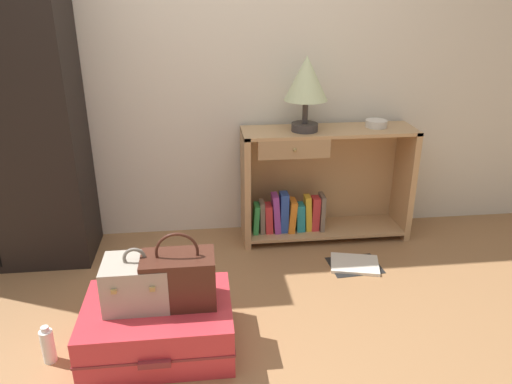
{
  "coord_description": "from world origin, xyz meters",
  "views": [
    {
      "loc": [
        -0.01,
        -1.76,
        1.6
      ],
      "look_at": [
        0.28,
        0.78,
        0.55
      ],
      "focal_mm": 34.44,
      "sensor_mm": 36.0,
      "label": 1
    }
  ],
  "objects_px": {
    "bowl": "(376,124)",
    "train_case": "(137,282)",
    "handbag": "(179,279)",
    "table_lamp": "(306,82)",
    "bookshelf": "(318,186)",
    "open_book_on_floor": "(355,264)",
    "suitcase_large": "(159,326)",
    "bottle": "(48,345)"
  },
  "relations": [
    {
      "from": "bookshelf",
      "to": "train_case",
      "type": "bearing_deg",
      "value": -136.1
    },
    {
      "from": "bowl",
      "to": "handbag",
      "type": "relative_size",
      "value": 0.39
    },
    {
      "from": "handbag",
      "to": "open_book_on_floor",
      "type": "height_order",
      "value": "handbag"
    },
    {
      "from": "table_lamp",
      "to": "train_case",
      "type": "bearing_deg",
      "value": -134.04
    },
    {
      "from": "train_case",
      "to": "open_book_on_floor",
      "type": "distance_m",
      "value": 1.43
    },
    {
      "from": "bowl",
      "to": "bottle",
      "type": "bearing_deg",
      "value": -149.38
    },
    {
      "from": "bookshelf",
      "to": "train_case",
      "type": "xyz_separation_m",
      "value": [
        -1.1,
        -1.06,
        -0.01
      ]
    },
    {
      "from": "bowl",
      "to": "open_book_on_floor",
      "type": "bearing_deg",
      "value": -116.45
    },
    {
      "from": "bookshelf",
      "to": "open_book_on_floor",
      "type": "height_order",
      "value": "bookshelf"
    },
    {
      "from": "bowl",
      "to": "bookshelf",
      "type": "bearing_deg",
      "value": 179.79
    },
    {
      "from": "handbag",
      "to": "train_case",
      "type": "bearing_deg",
      "value": 176.16
    },
    {
      "from": "suitcase_large",
      "to": "train_case",
      "type": "height_order",
      "value": "train_case"
    },
    {
      "from": "bookshelf",
      "to": "open_book_on_floor",
      "type": "relative_size",
      "value": 3.31
    },
    {
      "from": "bottle",
      "to": "suitcase_large",
      "type": "bearing_deg",
      "value": 4.68
    },
    {
      "from": "bowl",
      "to": "train_case",
      "type": "height_order",
      "value": "bowl"
    },
    {
      "from": "bookshelf",
      "to": "table_lamp",
      "type": "bearing_deg",
      "value": -160.52
    },
    {
      "from": "train_case",
      "to": "bookshelf",
      "type": "bearing_deg",
      "value": 43.9
    },
    {
      "from": "bowl",
      "to": "handbag",
      "type": "xyz_separation_m",
      "value": [
        -1.28,
        -1.07,
        -0.42
      ]
    },
    {
      "from": "table_lamp",
      "to": "bowl",
      "type": "distance_m",
      "value": 0.57
    },
    {
      "from": "table_lamp",
      "to": "bottle",
      "type": "height_order",
      "value": "table_lamp"
    },
    {
      "from": "bookshelf",
      "to": "suitcase_large",
      "type": "xyz_separation_m",
      "value": [
        -1.02,
        -1.08,
        -0.25
      ]
    },
    {
      "from": "train_case",
      "to": "handbag",
      "type": "xyz_separation_m",
      "value": [
        0.19,
        -0.01,
        0.01
      ]
    },
    {
      "from": "bowl",
      "to": "open_book_on_floor",
      "type": "height_order",
      "value": "bowl"
    },
    {
      "from": "bookshelf",
      "to": "bowl",
      "type": "relative_size",
      "value": 8.09
    },
    {
      "from": "bowl",
      "to": "bottle",
      "type": "height_order",
      "value": "bowl"
    },
    {
      "from": "bowl",
      "to": "handbag",
      "type": "height_order",
      "value": "bowl"
    },
    {
      "from": "bookshelf",
      "to": "handbag",
      "type": "relative_size",
      "value": 3.12
    },
    {
      "from": "train_case",
      "to": "bottle",
      "type": "bearing_deg",
      "value": -171.4
    },
    {
      "from": "open_book_on_floor",
      "to": "bowl",
      "type": "bearing_deg",
      "value": 63.55
    },
    {
      "from": "bowl",
      "to": "bottle",
      "type": "relative_size",
      "value": 0.73
    },
    {
      "from": "open_book_on_floor",
      "to": "suitcase_large",
      "type": "bearing_deg",
      "value": -151.59
    },
    {
      "from": "suitcase_large",
      "to": "bottle",
      "type": "height_order",
      "value": "suitcase_large"
    },
    {
      "from": "bowl",
      "to": "open_book_on_floor",
      "type": "relative_size",
      "value": 0.41
    },
    {
      "from": "bowl",
      "to": "suitcase_large",
      "type": "distance_m",
      "value": 1.88
    },
    {
      "from": "bottle",
      "to": "open_book_on_floor",
      "type": "bearing_deg",
      "value": 21.92
    },
    {
      "from": "suitcase_large",
      "to": "bowl",
      "type": "bearing_deg",
      "value": 37.84
    },
    {
      "from": "table_lamp",
      "to": "bowl",
      "type": "relative_size",
      "value": 3.35
    },
    {
      "from": "handbag",
      "to": "bottle",
      "type": "height_order",
      "value": "handbag"
    },
    {
      "from": "table_lamp",
      "to": "bowl",
      "type": "height_order",
      "value": "table_lamp"
    },
    {
      "from": "handbag",
      "to": "bottle",
      "type": "bearing_deg",
      "value": -175.27
    },
    {
      "from": "bowl",
      "to": "train_case",
      "type": "bearing_deg",
      "value": -144.33
    },
    {
      "from": "bottle",
      "to": "train_case",
      "type": "bearing_deg",
      "value": 8.6
    }
  ]
}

